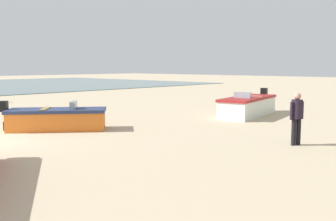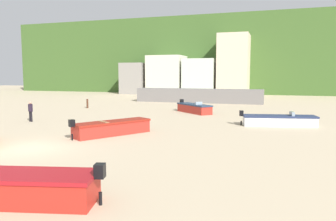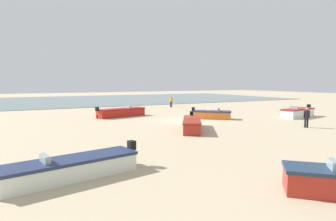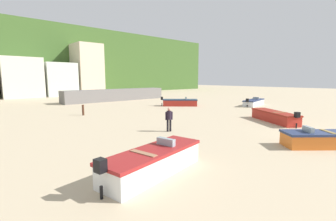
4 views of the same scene
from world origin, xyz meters
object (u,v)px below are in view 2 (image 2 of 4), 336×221
object	(u,v)px
boat_red_0	(7,187)
boat_red_2	(194,108)
boat_red_4	(112,128)
boat_white_5	(279,120)
beach_walker_distant	(30,110)
mooring_post_near_water	(87,104)

from	to	relation	value
boat_red_0	boat_red_2	xyz separation A→B (m)	(-0.17, 23.72, -0.00)
boat_red_2	boat_red_4	bearing A→B (deg)	34.46
boat_red_0	boat_red_4	xyz separation A→B (m)	(-2.18, 10.60, -0.01)
boat_red_4	boat_white_5	size ratio (longest dim) A/B	0.89
boat_red_2	boat_white_5	xyz separation A→B (m)	(7.82, -6.07, -0.05)
boat_red_4	boat_white_5	xyz separation A→B (m)	(9.83, 7.05, -0.05)
boat_red_0	beach_walker_distant	bearing A→B (deg)	24.90
mooring_post_near_water	boat_red_2	bearing A→B (deg)	-3.74
boat_red_0	boat_red_4	distance (m)	10.82
beach_walker_distant	boat_white_5	bearing A→B (deg)	31.52
boat_red_4	mooring_post_near_water	world-z (taller)	boat_red_4
boat_red_2	beach_walker_distant	world-z (taller)	beach_walker_distant
boat_red_0	boat_red_2	size ratio (longest dim) A/B	1.35
boat_red_0	boat_white_5	bearing A→B (deg)	-37.24
boat_red_2	mooring_post_near_water	size ratio (longest dim) A/B	4.06
boat_red_0	boat_white_5	size ratio (longest dim) A/B	1.02
boat_white_5	mooring_post_near_water	xyz separation A→B (m)	(-20.24, 6.88, 0.11)
boat_red_2	beach_walker_distant	xyz separation A→B (m)	(-10.88, -9.93, 0.51)
boat_white_5	boat_red_2	bearing A→B (deg)	-139.43
beach_walker_distant	boat_red_2	bearing A→B (deg)	62.24
boat_red_0	boat_red_4	world-z (taller)	boat_red_0
boat_white_5	mooring_post_near_water	size ratio (longest dim) A/B	5.39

